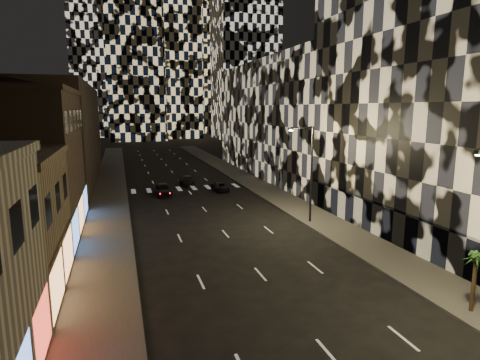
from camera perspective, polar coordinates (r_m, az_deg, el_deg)
sidewalk_left at (r=54.53m, az=-18.07°, el=-1.65°), size 4.00×120.00×0.15m
sidewalk_right at (r=57.56m, az=2.23°, el=-0.54°), size 4.00×120.00×0.15m
curb_left at (r=54.51m, az=-15.87°, el=-1.54°), size 0.20×120.00×0.15m
curb_right at (r=56.92m, az=0.23°, el=-0.66°), size 0.20×120.00×0.15m
retail_brown at (r=38.22m, az=-29.54°, el=1.65°), size 10.00×15.00×12.00m
retail_filler_left at (r=64.13m, az=-24.55°, el=5.89°), size 10.00×40.00×14.00m
midrise_right at (r=39.91m, az=29.15°, el=9.22°), size 16.00×25.00×22.00m
midrise_base at (r=36.05m, az=19.22°, el=-5.33°), size 0.60×25.00×3.00m
midrise_filler_right at (r=66.85m, az=8.51°, el=8.55°), size 16.00×40.00×18.00m
streetlight_far at (r=37.84m, az=9.82°, el=1.77°), size 2.55×0.25×9.00m
car_dark_midlane at (r=51.12m, az=-10.89°, el=-1.30°), size 1.89×4.53×1.53m
car_dark_oncoming at (r=57.87m, az=-7.62°, el=0.02°), size 2.08×4.65×1.33m
car_dark_rightlane at (r=52.87m, az=-2.83°, el=-1.01°), size 1.89×3.89×1.06m
palm_tree at (r=24.65m, az=30.55°, el=-10.04°), size 1.65×1.68×3.29m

